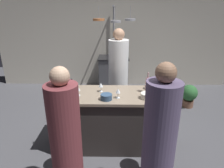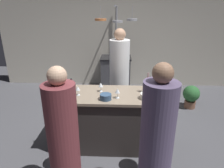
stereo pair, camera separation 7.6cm
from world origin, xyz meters
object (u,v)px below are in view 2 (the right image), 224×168
mixing_bowl_ceramic (146,96)px  wine_bottle_dark (72,91)px  guest_right (156,145)px  wine_glass_near_right_guest (118,91)px  bar_stool_left (68,148)px  wine_glass_by_chef (78,89)px  stove_range (116,73)px  wine_bottle_rose (148,85)px  potted_plant (191,95)px  wine_glass_near_left_guest (101,85)px  chef (119,79)px  guest_left (64,142)px  wine_bottle_white (55,92)px  mixing_bowl_blue (106,97)px  mixing_bowl_steel (150,87)px  bar_stool_right (152,150)px  pepper_mill (165,90)px

mixing_bowl_ceramic → wine_bottle_dark: bearing=-179.0°
guest_right → wine_glass_near_right_guest: guest_right is taller
bar_stool_left → wine_glass_by_chef: size_ratio=4.66×
stove_range → wine_bottle_rose: bearing=-77.2°
potted_plant → wine_glass_near_left_guest: bearing=-145.4°
stove_range → wine_glass_near_right_guest: bearing=-88.0°
chef → guest_left: (-0.58, -1.90, -0.08)m
wine_bottle_white → mixing_bowl_blue: size_ratio=1.90×
guest_left → chef: bearing=73.0°
mixing_bowl_ceramic → mixing_bowl_steel: 0.37m
wine_bottle_dark → wine_glass_near_right_guest: 0.65m
guest_right → mixing_bowl_ceramic: guest_right is taller
guest_left → wine_glass_by_chef: (-0.02, 0.91, 0.26)m
bar_stool_right → mixing_bowl_ceramic: mixing_bowl_ceramic is taller
bar_stool_right → wine_glass_near_right_guest: wine_glass_near_right_guest is taller
wine_bottle_dark → wine_glass_by_chef: bearing=57.3°
mixing_bowl_blue → wine_glass_by_chef: bearing=162.7°
chef → pepper_mill: bearing=-55.8°
wine_glass_by_chef → wine_glass_near_right_guest: size_ratio=1.00×
chef → wine_bottle_white: (-0.89, -1.15, 0.20)m
bar_stool_right → guest_right: guest_right is taller
bar_stool_left → guest_left: size_ratio=0.42×
wine_glass_near_left_guest → wine_glass_near_right_guest: 0.35m
guest_left → wine_glass_by_chef: guest_left is taller
wine_bottle_rose → mixing_bowl_steel: bearing=67.9°
bar_stool_left → mixing_bowl_steel: mixing_bowl_steel is taller
wine_bottle_rose → wine_glass_by_chef: size_ratio=2.18×
bar_stool_left → wine_glass_near_left_guest: bearing=61.6°
guest_left → mixing_bowl_ceramic: guest_left is taller
guest_left → mixing_bowl_steel: 1.62m
stove_range → wine_bottle_rose: wine_bottle_rose is taller
wine_glass_by_chef → wine_bottle_white: bearing=-150.1°
wine_bottle_rose → mixing_bowl_ceramic: wine_bottle_rose is taller
wine_glass_by_chef → mixing_bowl_ceramic: 1.00m
wine_bottle_dark → mixing_bowl_ceramic: wine_bottle_dark is taller
bar_stool_right → mixing_bowl_blue: bearing=146.7°
mixing_bowl_ceramic → wine_glass_near_left_guest: bearing=160.8°
guest_right → guest_left: bearing=178.3°
wine_bottle_white → potted_plant: bearing=33.0°
wine_bottle_white → wine_bottle_rose: bearing=13.1°
wine_glass_near_left_guest → mixing_bowl_blue: size_ratio=0.89×
guest_left → wine_glass_near_right_guest: bearing=55.9°
chef → guest_right: 1.98m
mixing_bowl_steel → bar_stool_left: bearing=-144.2°
guest_left → pepper_mill: size_ratio=7.64×
bar_stool_right → pepper_mill: size_ratio=3.24×
pepper_mill → mixing_bowl_blue: (-0.85, -0.14, -0.06)m
chef → guest_left: size_ratio=1.10×
mixing_bowl_steel → wine_bottle_rose: bearing=-112.1°
bar_stool_right → wine_bottle_rose: bearing=91.3°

